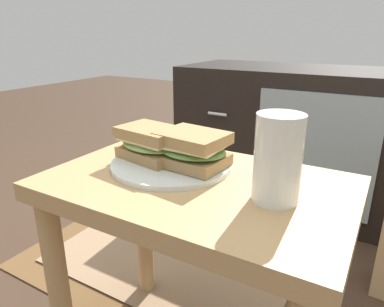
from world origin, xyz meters
The scene contains 7 objects.
side_table centered at (0.00, 0.00, 0.37)m, with size 0.56×0.36×0.46m.
tv_cabinet centered at (-0.04, 0.95, 0.29)m, with size 0.96×0.46×0.58m.
area_rug centered at (-0.26, 0.42, 0.00)m, with size 0.94×0.88×0.01m.
plate centered at (-0.08, 0.04, 0.47)m, with size 0.25×0.25×0.01m, color silver.
sandwich_front centered at (-0.12, 0.03, 0.50)m, with size 0.15×0.12×0.07m.
sandwich_back centered at (-0.03, 0.04, 0.50)m, with size 0.15×0.12×0.07m.
beer_glass centered at (0.15, -0.01, 0.53)m, with size 0.08×0.08×0.14m.
Camera 1 is at (0.29, -0.52, 0.72)m, focal length 32.84 mm.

